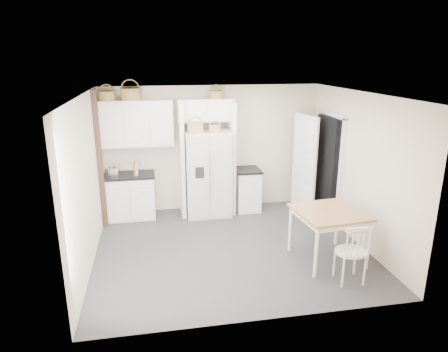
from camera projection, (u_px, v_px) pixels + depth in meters
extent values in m
plane|color=#3D3D40|center=(230.00, 248.00, 6.86)|extent=(4.50, 4.50, 0.00)
plane|color=white|center=(231.00, 94.00, 6.11)|extent=(4.50, 4.50, 0.00)
plane|color=beige|center=(212.00, 148.00, 8.37)|extent=(4.50, 0.00, 4.50)
plane|color=beige|center=(86.00, 183.00, 6.10)|extent=(0.00, 4.00, 4.00)
plane|color=beige|center=(358.00, 169.00, 6.88)|extent=(0.00, 4.00, 4.00)
cube|color=beige|center=(208.00, 173.00, 8.11)|extent=(0.90, 0.72, 1.74)
cube|color=white|center=(131.00, 197.00, 8.04)|extent=(0.94, 0.59, 0.87)
cube|color=white|center=(247.00, 190.00, 8.46)|extent=(0.49, 0.58, 0.86)
cube|color=olive|center=(328.00, 235.00, 6.36)|extent=(1.10, 1.10, 0.84)
cube|color=white|center=(351.00, 251.00, 5.73)|extent=(0.48, 0.44, 0.94)
cube|color=black|center=(129.00, 175.00, 7.91)|extent=(0.98, 0.63, 0.04)
cube|color=black|center=(247.00, 170.00, 8.33)|extent=(0.53, 0.62, 0.04)
cube|color=silver|center=(112.00, 172.00, 7.77)|extent=(0.25, 0.16, 0.17)
cube|color=#993723|center=(135.00, 169.00, 7.82)|extent=(0.06, 0.17, 0.25)
cube|color=beige|center=(136.00, 169.00, 7.82)|extent=(0.06, 0.17, 0.25)
cylinder|color=olive|center=(107.00, 96.00, 7.53)|extent=(0.30, 0.30, 0.17)
cylinder|color=olive|center=(131.00, 94.00, 7.60)|extent=(0.38, 0.38, 0.22)
cylinder|color=olive|center=(216.00, 95.00, 7.90)|extent=(0.27, 0.27, 0.15)
cylinder|color=olive|center=(195.00, 128.00, 7.70)|extent=(0.31, 0.31, 0.17)
cylinder|color=olive|center=(215.00, 129.00, 7.77)|extent=(0.23, 0.23, 0.12)
cube|color=white|center=(137.00, 123.00, 7.78)|extent=(1.40, 0.34, 0.90)
cube|color=white|center=(205.00, 110.00, 7.95)|extent=(1.12, 0.34, 0.45)
cube|color=white|center=(182.00, 160.00, 8.02)|extent=(0.08, 0.60, 2.30)
cube|color=white|center=(231.00, 158.00, 8.19)|extent=(0.08, 0.60, 2.30)
cube|color=#3B2319|center=(100.00, 161.00, 7.38)|extent=(0.09, 0.09, 2.60)
cube|color=black|center=(328.00, 169.00, 7.88)|extent=(0.18, 0.85, 2.05)
cube|color=white|center=(304.00, 165.00, 8.13)|extent=(0.21, 0.79, 2.05)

